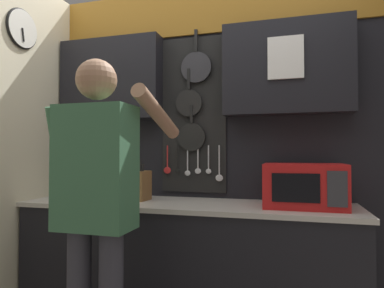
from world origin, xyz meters
name	(u,v)px	position (x,y,z in m)	size (l,w,h in m)	color
base_cabinet_counter	(185,269)	(0.00, 0.00, 0.44)	(2.21, 0.60, 0.88)	black
back_wall_unit	(196,117)	(0.00, 0.26, 1.49)	(2.78, 0.22, 2.47)	black
side_wall	(1,147)	(-1.12, -0.41, 1.25)	(0.07, 1.60, 2.47)	beige
microwave	(304,185)	(0.76, 0.02, 1.01)	(0.48, 0.37, 0.27)	red
knife_block	(140,185)	(-0.34, 0.02, 0.99)	(0.12, 0.16, 0.29)	brown
utensil_crock	(86,187)	(-0.77, 0.02, 0.96)	(0.11, 0.11, 0.31)	white
person	(97,193)	(-0.26, -0.66, 1.01)	(0.54, 0.65, 1.69)	#383842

